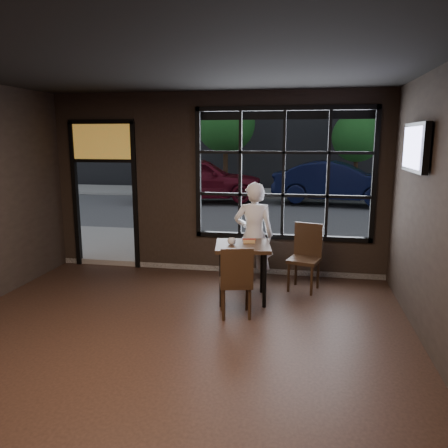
% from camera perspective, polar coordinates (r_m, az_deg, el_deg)
% --- Properties ---
extents(floor, '(6.00, 7.00, 0.02)m').
position_cam_1_polar(floor, '(4.98, -9.60, -18.04)').
color(floor, black).
rests_on(floor, ground).
extents(ceiling, '(6.00, 7.00, 0.02)m').
position_cam_1_polar(ceiling, '(4.43, -11.03, 21.44)').
color(ceiling, black).
rests_on(ceiling, ground).
extents(window_frame, '(3.06, 0.12, 2.28)m').
position_cam_1_polar(window_frame, '(7.60, 7.77, 6.47)').
color(window_frame, black).
rests_on(window_frame, ground).
extents(stained_transom, '(1.20, 0.06, 0.70)m').
position_cam_1_polar(stained_transom, '(8.40, -15.62, 10.35)').
color(stained_transom, orange).
rests_on(stained_transom, ground).
extents(street_asphalt, '(60.00, 41.00, 0.04)m').
position_cam_1_polar(street_asphalt, '(28.22, 7.22, 6.09)').
color(street_asphalt, '#545456').
rests_on(street_asphalt, ground).
extents(building_across, '(28.00, 12.00, 15.00)m').
position_cam_1_polar(building_across, '(27.59, 7.50, 21.66)').
color(building_across, '#5B5956').
rests_on(building_across, ground).
extents(cafe_table, '(0.91, 0.91, 0.86)m').
position_cam_1_polar(cafe_table, '(6.60, 2.45, -6.26)').
color(cafe_table, black).
rests_on(cafe_table, floor).
extents(chair_near, '(0.52, 0.52, 1.00)m').
position_cam_1_polar(chair_near, '(6.00, 1.53, -7.39)').
color(chair_near, black).
rests_on(chair_near, floor).
extents(chair_window, '(0.57, 0.57, 1.06)m').
position_cam_1_polar(chair_window, '(7.08, 10.42, -4.39)').
color(chair_window, black).
rests_on(chair_window, floor).
extents(man, '(0.68, 0.49, 1.73)m').
position_cam_1_polar(man, '(7.03, 3.90, -1.53)').
color(man, silver).
rests_on(man, floor).
extents(hotdog, '(0.21, 0.11, 0.06)m').
position_cam_1_polar(hotdog, '(6.57, 3.30, -2.23)').
color(hotdog, tan).
rests_on(hotdog, cafe_table).
extents(cup, '(0.14, 0.14, 0.10)m').
position_cam_1_polar(cup, '(6.44, 1.00, -2.30)').
color(cup, silver).
rests_on(cup, cafe_table).
extents(tv, '(0.12, 1.06, 0.62)m').
position_cam_1_polar(tv, '(6.11, 23.77, 9.12)').
color(tv, black).
rests_on(tv, wall_right).
extents(navy_car, '(4.72, 2.22, 1.50)m').
position_cam_1_polar(navy_car, '(16.41, 14.56, 5.31)').
color(navy_car, black).
rests_on(navy_car, street_asphalt).
extents(maroon_car, '(5.06, 2.78, 1.63)m').
position_cam_1_polar(maroon_car, '(16.55, -3.30, 5.93)').
color(maroon_car, '#580C1A').
rests_on(maroon_car, street_asphalt).
extents(tree_left, '(2.51, 2.51, 4.29)m').
position_cam_1_polar(tree_left, '(18.92, 0.20, 12.97)').
color(tree_left, '#332114').
rests_on(tree_left, street_asphalt).
extents(tree_right, '(2.05, 2.05, 3.50)m').
position_cam_1_polar(tree_right, '(18.93, 17.02, 10.82)').
color(tree_right, '#332114').
rests_on(tree_right, street_asphalt).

